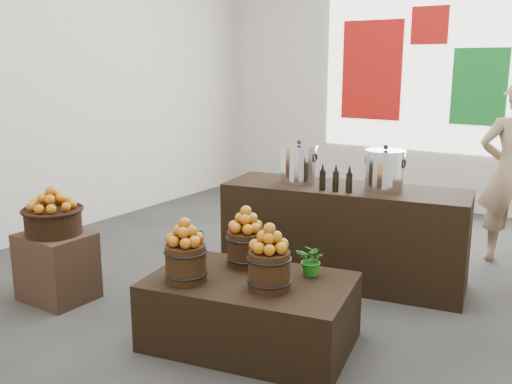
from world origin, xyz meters
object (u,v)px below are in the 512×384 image
Objects in this scene: display_table at (250,311)px; counter at (343,234)px; stock_pot_center at (385,171)px; wicker_basket at (53,222)px; stock_pot_left at (299,165)px; crate at (57,266)px.

display_table is 0.65× the size of counter.
counter reaches higher than display_table.
display_table is at bearing -101.05° from counter.
counter is 0.71m from stock_pot_center.
wicker_basket is 2.89m from stock_pot_center.
stock_pot_center reaches higher than wicker_basket.
stock_pot_left reaches higher than display_table.
counter is 0.77m from stock_pot_left.
counter is (0.02, 1.52, 0.20)m from display_table.
stock_pot_center reaches higher than counter.
wicker_basket is (0.00, 0.00, 0.40)m from crate.
stock_pot_left reaches higher than wicker_basket.
display_table is 4.22× the size of stock_pot_center.
counter is at bearing 77.67° from display_table.
counter is 6.47× the size of stock_pot_left.
stock_pot_center is at bearing 65.40° from display_table.
wicker_basket is at bearing 0.00° from crate.
crate is at bearing -140.50° from stock_pot_center.
crate is at bearing 176.21° from display_table.
stock_pot_center reaches higher than display_table.
crate is at bearing -130.26° from stock_pot_left.
display_table is 1.53m from counter.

